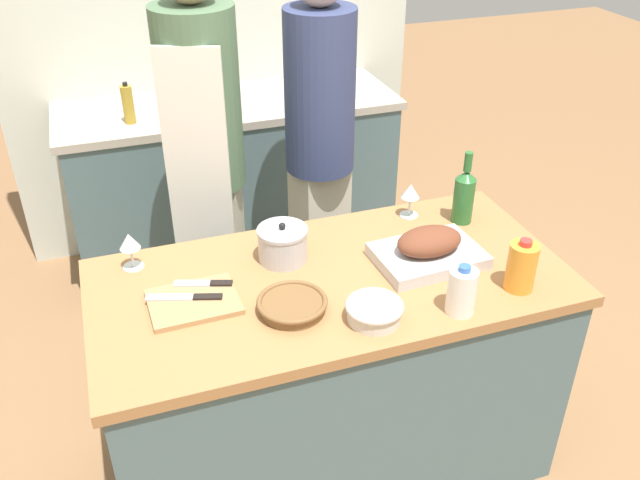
% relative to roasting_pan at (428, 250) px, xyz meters
% --- Properties ---
extents(ground_plane, '(12.00, 12.00, 0.00)m').
position_rel_roasting_pan_xyz_m(ground_plane, '(-0.35, 0.02, -0.91)').
color(ground_plane, '#8E6642').
extents(kitchen_island, '(1.58, 0.77, 0.86)m').
position_rel_roasting_pan_xyz_m(kitchen_island, '(-0.35, 0.02, -0.48)').
color(kitchen_island, '#4C666B').
rests_on(kitchen_island, ground_plane).
extents(back_counter, '(1.74, 0.60, 0.93)m').
position_rel_roasting_pan_xyz_m(back_counter, '(-0.35, 1.57, -0.44)').
color(back_counter, '#4C666B').
rests_on(back_counter, ground_plane).
extents(back_wall, '(2.24, 0.10, 2.55)m').
position_rel_roasting_pan_xyz_m(back_wall, '(-0.35, 1.92, 0.37)').
color(back_wall, silver).
rests_on(back_wall, ground_plane).
extents(roasting_pan, '(0.37, 0.27, 0.13)m').
position_rel_roasting_pan_xyz_m(roasting_pan, '(0.00, 0.00, 0.00)').
color(roasting_pan, '#BCBCC1').
rests_on(roasting_pan, kitchen_island).
extents(wicker_basket, '(0.22, 0.22, 0.04)m').
position_rel_roasting_pan_xyz_m(wicker_basket, '(-0.52, -0.11, -0.02)').
color(wicker_basket, brown).
rests_on(wicker_basket, kitchen_island).
extents(cutting_board, '(0.28, 0.22, 0.02)m').
position_rel_roasting_pan_xyz_m(cutting_board, '(-0.80, 0.02, -0.04)').
color(cutting_board, '#AD7F51').
rests_on(cutting_board, kitchen_island).
extents(stock_pot, '(0.17, 0.17, 0.14)m').
position_rel_roasting_pan_xyz_m(stock_pot, '(-0.47, 0.18, 0.01)').
color(stock_pot, '#B7B7BC').
rests_on(stock_pot, kitchen_island).
extents(mixing_bowl, '(0.18, 0.18, 0.06)m').
position_rel_roasting_pan_xyz_m(mixing_bowl, '(-0.30, -0.23, -0.01)').
color(mixing_bowl, beige).
rests_on(mixing_bowl, kitchen_island).
extents(juice_jug, '(0.09, 0.09, 0.18)m').
position_rel_roasting_pan_xyz_m(juice_jug, '(0.21, -0.23, 0.04)').
color(juice_jug, orange).
rests_on(juice_jug, kitchen_island).
extents(milk_jug, '(0.09, 0.09, 0.17)m').
position_rel_roasting_pan_xyz_m(milk_jug, '(-0.03, -0.28, 0.03)').
color(milk_jug, white).
rests_on(milk_jug, kitchen_island).
extents(wine_bottle_green, '(0.08, 0.08, 0.28)m').
position_rel_roasting_pan_xyz_m(wine_bottle_green, '(0.25, 0.21, 0.06)').
color(wine_bottle_green, '#28662D').
rests_on(wine_bottle_green, kitchen_island).
extents(wine_glass_left, '(0.07, 0.07, 0.13)m').
position_rel_roasting_pan_xyz_m(wine_glass_left, '(-0.96, 0.30, 0.05)').
color(wine_glass_left, silver).
rests_on(wine_glass_left, kitchen_island).
extents(wine_glass_right, '(0.07, 0.07, 0.13)m').
position_rel_roasting_pan_xyz_m(wine_glass_right, '(0.08, 0.31, 0.05)').
color(wine_glass_right, silver).
rests_on(wine_glass_right, kitchen_island).
extents(knife_chef, '(0.24, 0.10, 0.01)m').
position_rel_roasting_pan_xyz_m(knife_chef, '(-0.82, 0.04, -0.03)').
color(knife_chef, '#B7B7BC').
rests_on(knife_chef, cutting_board).
extents(knife_paring, '(0.19, 0.09, 0.01)m').
position_rel_roasting_pan_xyz_m(knife_paring, '(-0.75, 0.09, -0.03)').
color(knife_paring, '#B7B7BC').
rests_on(knife_paring, cutting_board).
extents(condiment_bottle_tall, '(0.07, 0.07, 0.19)m').
position_rel_roasting_pan_xyz_m(condiment_bottle_tall, '(-0.39, 1.51, 0.10)').
color(condiment_bottle_tall, '#B28E2D').
rests_on(condiment_bottle_tall, back_counter).
extents(condiment_bottle_short, '(0.05, 0.05, 0.20)m').
position_rel_roasting_pan_xyz_m(condiment_bottle_short, '(-0.85, 1.45, 0.11)').
color(condiment_bottle_short, '#B28E2D').
rests_on(condiment_bottle_short, back_counter).
extents(condiment_bottle_extra, '(0.05, 0.05, 0.21)m').
position_rel_roasting_pan_xyz_m(condiment_bottle_extra, '(-0.40, 1.65, 0.11)').
color(condiment_bottle_extra, maroon).
rests_on(condiment_bottle_extra, back_counter).
extents(person_cook_aproned, '(0.34, 0.36, 1.80)m').
position_rel_roasting_pan_xyz_m(person_cook_aproned, '(-0.60, 0.84, 0.10)').
color(person_cook_aproned, beige).
rests_on(person_cook_aproned, ground_plane).
extents(person_cook_guest, '(0.30, 0.30, 1.73)m').
position_rel_roasting_pan_xyz_m(person_cook_guest, '(-0.09, 0.89, 0.06)').
color(person_cook_guest, beige).
rests_on(person_cook_guest, ground_plane).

